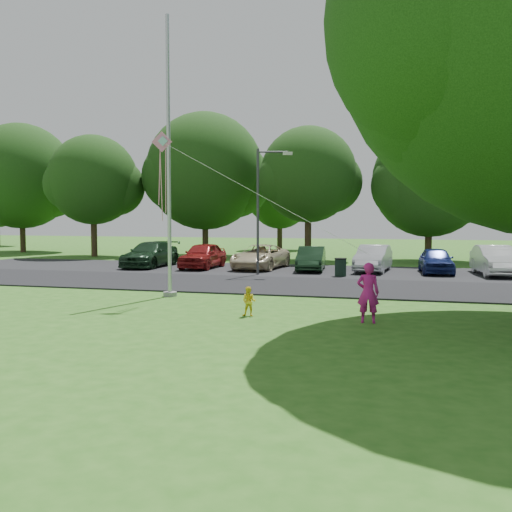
% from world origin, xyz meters
% --- Properties ---
extents(ground, '(120.00, 120.00, 0.00)m').
position_xyz_m(ground, '(0.00, 0.00, 0.00)').
color(ground, '#2B631A').
rests_on(ground, ground).
extents(park_road, '(60.00, 6.00, 0.06)m').
position_xyz_m(park_road, '(0.00, 9.00, 0.03)').
color(park_road, black).
rests_on(park_road, ground).
extents(parking_strip, '(42.00, 7.00, 0.06)m').
position_xyz_m(parking_strip, '(0.00, 15.50, 0.03)').
color(parking_strip, black).
rests_on(parking_strip, ground).
extents(flagpole, '(0.50, 0.50, 10.00)m').
position_xyz_m(flagpole, '(-3.50, 5.00, 4.17)').
color(flagpole, '#B7BABF').
rests_on(flagpole, ground).
extents(street_lamp, '(1.70, 0.62, 6.15)m').
position_xyz_m(street_lamp, '(-2.03, 12.80, 3.70)').
color(street_lamp, '#3F3F44').
rests_on(street_lamp, ground).
extents(trash_can, '(0.58, 0.58, 0.92)m').
position_xyz_m(trash_can, '(1.73, 13.00, 0.47)').
color(trash_can, black).
rests_on(trash_can, ground).
extents(tree_row, '(64.35, 11.94, 10.88)m').
position_xyz_m(tree_row, '(1.59, 24.23, 5.71)').
color(tree_row, '#332316').
rests_on(tree_row, ground).
extents(horizon_trees, '(77.46, 7.20, 7.02)m').
position_xyz_m(horizon_trees, '(4.06, 33.88, 4.30)').
color(horizon_trees, '#332316').
rests_on(horizon_trees, ground).
extents(parked_cars, '(20.09, 5.26, 1.44)m').
position_xyz_m(parked_cars, '(-0.96, 15.52, 0.74)').
color(parked_cars, black).
rests_on(parked_cars, ground).
extents(woman, '(0.63, 0.43, 1.66)m').
position_xyz_m(woman, '(3.82, 1.62, 0.83)').
color(woman, '#C81A83').
rests_on(woman, ground).
extents(child_yellow, '(0.42, 0.33, 0.87)m').
position_xyz_m(child_yellow, '(0.41, 1.75, 0.43)').
color(child_yellow, yellow).
rests_on(child_yellow, ground).
extents(kite, '(7.18, 2.06, 3.81)m').
position_xyz_m(kite, '(-2.87, 3.34, 4.87)').
color(kite, pink).
rests_on(kite, ground).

